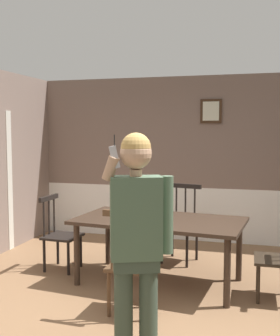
{
  "coord_description": "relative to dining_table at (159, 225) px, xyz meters",
  "views": [
    {
      "loc": [
        0.92,
        -3.82,
        1.79
      ],
      "look_at": [
        -0.05,
        -0.36,
        1.48
      ],
      "focal_mm": 44.91,
      "sensor_mm": 36.0,
      "label": 1
    }
  ],
  "objects": [
    {
      "name": "chair_at_table_head",
      "position": [
        -0.09,
        -0.9,
        -0.19
      ],
      "size": [
        0.44,
        0.44,
        1.05
      ],
      "rotation": [
        0.0,
        0.0,
        -0.04
      ],
      "color": "#513823",
      "rests_on": "ground_plane"
    },
    {
      "name": "room_back_partition",
      "position": [
        0.17,
        2.1,
        0.6
      ],
      "size": [
        5.46,
        0.17,
        2.68
      ],
      "color": "#756056",
      "rests_on": "ground_plane"
    },
    {
      "name": "ground_plane",
      "position": [
        0.17,
        -0.92,
        -0.69
      ],
      "size": [
        6.63,
        6.63,
        0.0
      ],
      "primitive_type": "plane",
      "color": "#846042"
    },
    {
      "name": "person_figure",
      "position": [
        0.25,
        -1.82,
        0.34
      ],
      "size": [
        0.5,
        0.33,
        1.78
      ],
      "rotation": [
        0.0,
        0.0,
        3.52
      ],
      "color": "#3A493A",
      "rests_on": "ground_plane"
    },
    {
      "name": "dining_table",
      "position": [
        0.0,
        0.0,
        0.0
      ],
      "size": [
        2.04,
        1.22,
        0.77
      ],
      "rotation": [
        0.0,
        0.0,
        -0.1
      ],
      "color": "#38281E",
      "rests_on": "ground_plane"
    },
    {
      "name": "chair_near_window",
      "position": [
        0.1,
        0.9,
        -0.2
      ],
      "size": [
        0.55,
        0.55,
        1.06
      ],
      "rotation": [
        0.0,
        0.0,
        2.93
      ],
      "color": "black",
      "rests_on": "ground_plane"
    },
    {
      "name": "chair_by_doorway",
      "position": [
        -1.35,
        0.13,
        -0.23
      ],
      "size": [
        0.45,
        0.45,
        0.96
      ],
      "rotation": [
        0.0,
        0.0,
        4.66
      ],
      "color": "black",
      "rests_on": "ground_plane"
    }
  ]
}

